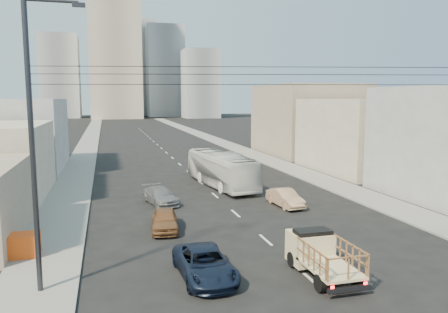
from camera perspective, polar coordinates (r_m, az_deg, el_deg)
name	(u,v)px	position (r m, az deg, el deg)	size (l,w,h in m)	color
ground	(337,302)	(18.84, 14.52, -17.95)	(420.00, 420.00, 0.00)	black
sidewalk_left	(89,142)	(85.11, -17.23, 1.87)	(3.50, 180.00, 0.12)	gray
sidewalk_right	(211,139)	(87.46, -1.65, 2.35)	(3.50, 180.00, 0.12)	gray
lane_dashes	(164,150)	(68.70, -7.86, 0.80)	(0.15, 104.00, 0.01)	silver
flatbed_pickup	(321,252)	(20.83, 12.54, -12.09)	(1.95, 4.41, 1.90)	#D2BE8C
navy_pickup	(205,264)	(20.21, -2.54, -13.83)	(2.21, 4.80, 1.33)	black
city_bus	(221,169)	(40.16, -0.41, -1.66)	(2.66, 11.39, 3.17)	silver
sedan_brown	(165,220)	(27.23, -7.74, -8.21)	(1.57, 3.91, 1.33)	brown
sedan_tan	(285,198)	(33.15, 7.99, -5.37)	(1.38, 3.96, 1.31)	tan
sedan_grey	(160,196)	(33.97, -8.33, -5.10)	(1.77, 4.36, 1.27)	slate
streetlamp_left	(35,139)	(18.95, -23.51, 2.08)	(2.36, 0.25, 12.00)	#2D2D33
overhead_wires	(325,75)	(18.36, 13.11, 10.27)	(23.01, 5.02, 0.72)	black
crate_stack	(21,245)	(24.72, -25.03, -10.46)	(1.80, 1.20, 1.14)	#E24F15
bldg_right_mid	(367,135)	(51.28, 18.17, 2.69)	(11.00, 14.00, 8.00)	#AEA38C
bldg_right_far	(307,119)	(65.36, 10.85, 4.79)	(12.00, 16.00, 10.00)	gray
bldg_left_far	(6,135)	(54.91, -26.58, 2.56)	(12.00, 16.00, 8.00)	gray
high_rise_tower	(115,43)	(186.03, -14.09, 14.15)	(20.00, 20.00, 60.00)	tan
midrise_ne	(165,72)	(201.80, -7.72, 10.92)	(16.00, 16.00, 40.00)	gray
midrise_nw	(61,77)	(195.65, -20.57, 9.74)	(15.00, 15.00, 34.00)	gray
midrise_back	(136,69)	(215.63, -11.49, 11.15)	(18.00, 18.00, 44.00)	gray
midrise_east	(200,84)	(183.88, -3.09, 9.44)	(14.00, 14.00, 28.00)	gray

